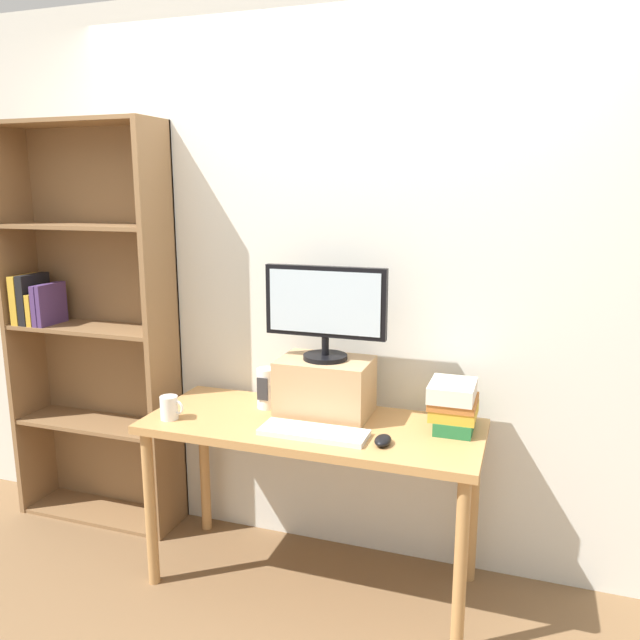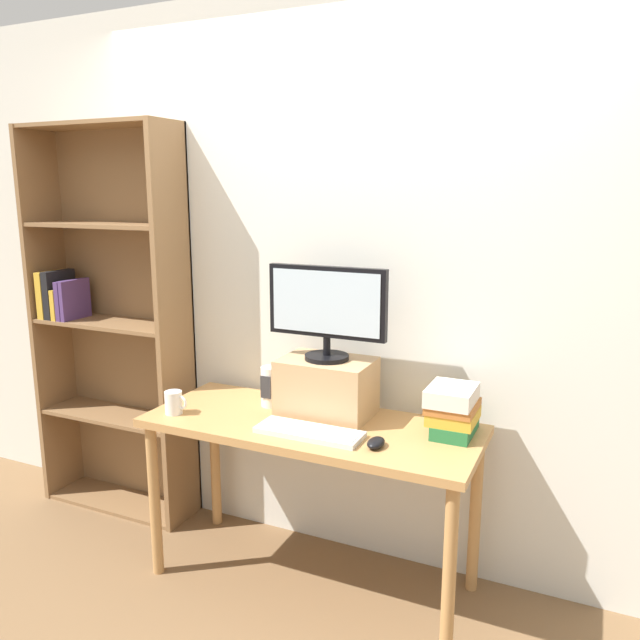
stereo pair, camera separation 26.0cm
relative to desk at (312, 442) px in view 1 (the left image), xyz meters
The scene contains 11 objects.
ground_plane 0.66m from the desk, ahead, with size 12.00×12.00×0.00m, color brown.
back_wall 0.74m from the desk, 90.00° to the left, with size 7.00×0.08×2.60m.
desk is the anchor object (origin of this frame).
bookshelf_unit 1.37m from the desk, behind, with size 0.88×0.28×2.05m.
riser_box 0.25m from the desk, 80.23° to the left, with size 0.40×0.28×0.25m.
computer_monitor 0.58m from the desk, 80.11° to the left, with size 0.54×0.19×0.41m.
keyboard 0.17m from the desk, 67.42° to the right, with size 0.44×0.16×0.02m.
computer_mouse 0.38m from the desk, 21.28° to the right, with size 0.06×0.10×0.04m.
book_stack 0.62m from the desk, 11.93° to the left, with size 0.19×0.25×0.20m.
coffee_mug 0.63m from the desk, 165.02° to the right, with size 0.11×0.08×0.10m.
desk_speaker 0.33m from the desk, 157.08° to the left, with size 0.09×0.09×0.18m.
Camera 1 is at (0.84, -2.36, 1.73)m, focal length 35.00 mm.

